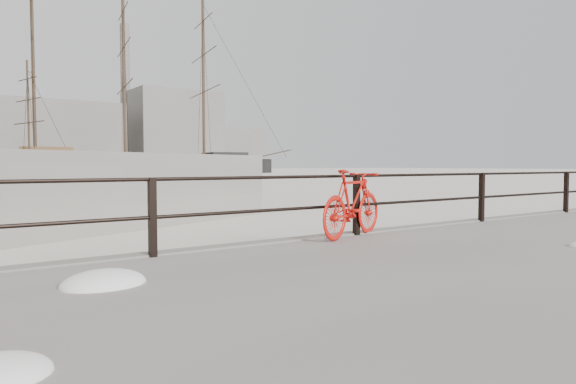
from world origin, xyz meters
TOP-DOWN VIEW (x-y plane):
  - ground at (0.00, 0.00)m, footprint 400.00×400.00m
  - guardrail at (0.00, -0.15)m, footprint 28.00×0.10m
  - bicycle at (-3.74, -0.31)m, footprint 1.80×0.83m
  - barque_black at (20.33, 84.67)m, footprint 65.91×32.09m
  - industrial_west at (20.00, 140.00)m, footprint 32.00×18.00m
  - industrial_mid at (55.00, 145.00)m, footprint 26.00×20.00m
  - industrial_east at (78.00, 150.00)m, footprint 20.00×16.00m
  - smokestack at (42.00, 150.00)m, footprint 2.80×2.80m

SIDE VIEW (x-z plane):
  - ground at x=0.00m, z-range 0.00..0.00m
  - barque_black at x=20.33m, z-range -17.76..17.76m
  - guardrail at x=0.00m, z-range 0.35..1.35m
  - bicycle at x=-3.74m, z-range 0.35..1.44m
  - industrial_east at x=78.00m, z-range 0.00..14.00m
  - industrial_west at x=20.00m, z-range 0.00..18.00m
  - industrial_mid at x=55.00m, z-range 0.00..24.00m
  - smokestack at x=42.00m, z-range 0.00..44.00m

